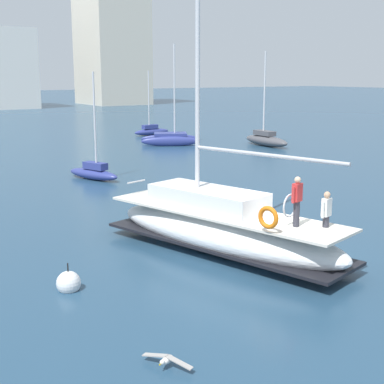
{
  "coord_description": "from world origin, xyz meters",
  "views": [
    {
      "loc": [
        -12.18,
        -13.65,
        6.1
      ],
      "look_at": [
        -1.28,
        3.32,
        1.8
      ],
      "focal_mm": 51.86,
      "sensor_mm": 36.0,
      "label": 1
    }
  ],
  "objects": [
    {
      "name": "moored_sloop_near",
      "position": [
        19.03,
        23.12,
        0.59
      ],
      "size": [
        1.58,
        5.61,
        8.02
      ],
      "color": "#4C4C51",
      "rests_on": "ground"
    },
    {
      "name": "ground_plane",
      "position": [
        0.0,
        0.0,
        0.0
      ],
      "size": [
        400.0,
        400.0,
        0.0
      ],
      "primitive_type": "plane",
      "color": "navy"
    },
    {
      "name": "moored_sloop_far",
      "position": [
        14.84,
        36.09,
        0.48
      ],
      "size": [
        4.18,
        1.39,
        6.44
      ],
      "color": "navy",
      "rests_on": "ground"
    },
    {
      "name": "main_sailboat",
      "position": [
        -1.3,
        1.39,
        0.91
      ],
      "size": [
        4.85,
        9.89,
        13.39
      ],
      "color": "white",
      "rests_on": "ground"
    },
    {
      "name": "seagull",
      "position": [
        -6.83,
        -4.34,
        0.18
      ],
      "size": [
        0.68,
        1.15,
        0.18
      ],
      "color": "silver",
      "rests_on": "ground"
    },
    {
      "name": "moored_cutter_left",
      "position": [
        12.52,
        28.34,
        0.62
      ],
      "size": [
        5.7,
        4.6,
        8.63
      ],
      "color": "navy",
      "rests_on": "ground"
    },
    {
      "name": "mooring_buoy",
      "position": [
        -7.04,
        0.93,
        0.21
      ],
      "size": [
        0.71,
        0.71,
        0.95
      ],
      "color": "silver",
      "rests_on": "ground"
    },
    {
      "name": "moored_catamaran",
      "position": [
        0.32,
        16.58,
        0.46
      ],
      "size": [
        2.2,
        3.98,
        6.24
      ],
      "color": "navy",
      "rests_on": "ground"
    }
  ]
}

